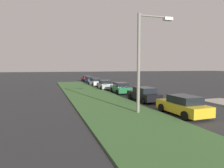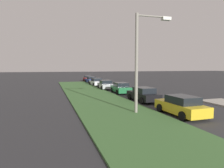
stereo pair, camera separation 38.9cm
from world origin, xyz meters
The scene contains 9 objects.
grass_median centered at (10.00, 6.94, 0.06)m, with size 60.00×6.00×0.12m, color #3D6633.
parked_car_yellow centered at (5.55, 2.65, 0.72)m, with size 4.32×2.05×1.47m.
parked_car_black centered at (11.70, 2.58, 0.72)m, with size 4.37×2.15×1.47m.
parked_car_green centered at (18.37, 2.58, 0.72)m, with size 4.39×2.21×1.47m.
parked_car_silver centered at (23.67, 3.26, 0.72)m, with size 4.38×2.17×1.47m.
parked_car_white centered at (30.06, 3.26, 0.72)m, with size 4.37×2.16×1.47m.
parked_car_blue centered at (35.99, 3.04, 0.72)m, with size 4.36×2.14×1.47m.
parked_car_red centered at (42.30, 2.57, 0.72)m, with size 4.35×2.11×1.47m.
streetlight centered at (6.94, 5.29, 4.39)m, with size 0.43×2.88×7.50m.
Camera 1 is at (-6.00, 12.18, 3.54)m, focal length 30.68 mm.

